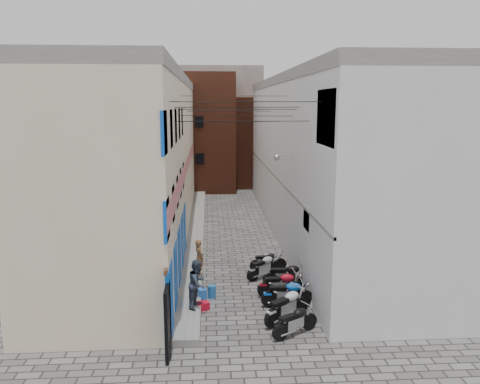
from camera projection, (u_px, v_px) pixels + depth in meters
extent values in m
plane|color=#4F4C4A|center=(251.00, 345.00, 14.61)|extent=(90.00, 90.00, 0.00)
cube|color=slate|center=(196.00, 232.00, 27.20)|extent=(0.90, 26.00, 0.25)
cube|color=beige|center=(142.00, 162.00, 26.24)|extent=(5.00, 26.00, 8.50)
cube|color=#D37777|center=(186.00, 166.00, 26.45)|extent=(0.10, 26.00, 0.80)
cube|color=blue|center=(178.00, 257.00, 19.01)|extent=(0.12, 10.20, 2.40)
cube|color=blue|center=(175.00, 159.00, 18.27)|extent=(0.10, 10.20, 4.00)
cube|color=slate|center=(139.00, 79.00, 25.41)|extent=(5.10, 26.00, 0.50)
cube|color=black|center=(168.00, 321.00, 13.85)|extent=(0.10, 1.20, 2.20)
cube|color=white|center=(318.00, 160.00, 26.90)|extent=(5.00, 26.00, 8.50)
cube|color=blue|center=(327.00, 118.00, 14.95)|extent=(0.10, 2.40, 1.80)
cube|color=white|center=(308.00, 220.00, 18.14)|extent=(0.08, 1.00, 0.70)
cylinder|color=#B2B2B7|center=(286.00, 155.00, 20.65)|extent=(0.80, 0.06, 0.06)
sphere|color=#B2B2B7|center=(277.00, 158.00, 20.64)|extent=(0.28, 0.28, 0.28)
cube|color=slate|center=(320.00, 80.00, 26.06)|extent=(5.10, 26.00, 0.50)
cube|color=slate|center=(275.00, 175.00, 26.89)|extent=(0.10, 26.00, 0.12)
cube|color=brown|center=(200.00, 132.00, 41.01)|extent=(6.00, 6.00, 10.00)
cube|color=brown|center=(254.00, 141.00, 43.48)|extent=(5.00, 6.00, 8.00)
cube|color=slate|center=(221.00, 124.00, 46.93)|extent=(8.00, 5.00, 11.00)
cube|color=black|center=(224.00, 180.00, 39.10)|extent=(2.00, 0.30, 2.40)
cylinder|color=black|center=(246.00, 102.00, 15.18)|extent=(5.20, 0.02, 0.02)
cylinder|color=black|center=(242.00, 121.00, 17.27)|extent=(5.20, 0.02, 0.02)
cylinder|color=black|center=(238.00, 109.00, 19.65)|extent=(5.20, 0.02, 0.02)
cylinder|color=black|center=(235.00, 96.00, 21.99)|extent=(5.20, 0.02, 0.02)
cylinder|color=black|center=(232.00, 122.00, 25.17)|extent=(5.20, 0.02, 0.02)
cylinder|color=black|center=(229.00, 111.00, 28.02)|extent=(5.20, 0.02, 0.02)
cylinder|color=black|center=(240.00, 107.00, 18.16)|extent=(5.65, 2.07, 0.02)
cylinder|color=black|center=(236.00, 116.00, 21.18)|extent=(5.80, 1.58, 0.02)
imported|color=brown|center=(199.00, 258.00, 19.71)|extent=(0.58, 0.69, 1.59)
imported|color=#323C4B|center=(198.00, 284.00, 16.68)|extent=(0.95, 1.04, 1.75)
cylinder|color=blue|center=(203.00, 296.00, 17.75)|extent=(0.38, 0.38, 0.53)
cylinder|color=#2263AC|center=(212.00, 292.00, 18.18)|extent=(0.32, 0.32, 0.50)
cube|color=red|center=(202.00, 306.00, 17.14)|extent=(0.55, 0.49, 0.28)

